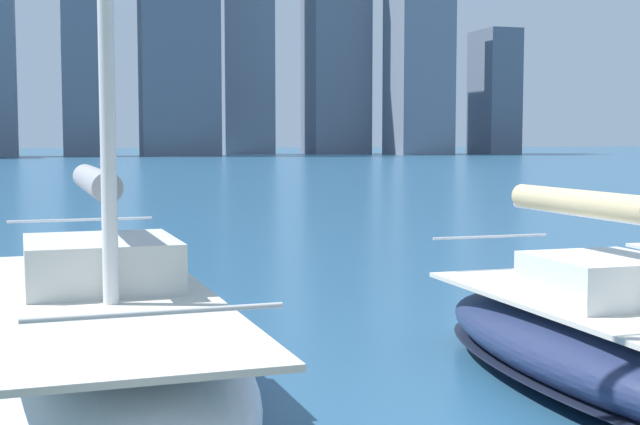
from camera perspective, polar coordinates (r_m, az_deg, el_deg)
The scene contains 3 objects.
city_skyline at distance 163.34m, azimuth -13.69°, elevation 10.14°, with size 168.27×25.69×44.75m.
sailboat_tan at distance 11.13m, azimuth 18.77°, elevation -7.91°, with size 2.62×7.36×9.95m.
sailboat_grey at distance 10.06m, azimuth -13.52°, elevation -8.34°, with size 3.08×8.23×11.78m.
Camera 1 is at (2.91, 2.89, 3.01)m, focal length 50.00 mm.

